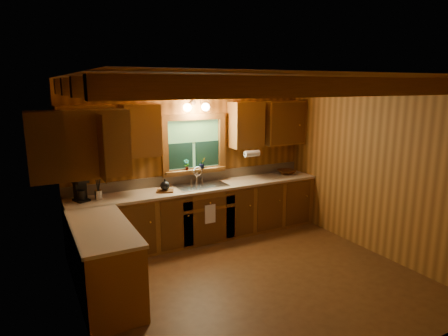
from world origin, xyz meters
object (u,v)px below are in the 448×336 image
coffee_maker (80,190)px  cutting_board (165,191)px  wicker_basket (286,172)px  sink (201,188)px

coffee_maker → cutting_board: (1.21, -0.12, -0.14)m
wicker_basket → cutting_board: bearing=-177.4°
sink → cutting_board: sink is taller
wicker_basket → coffee_maker: bearing=179.9°
sink → coffee_maker: coffee_maker is taller
sink → wicker_basket: sink is taller
sink → wicker_basket: bearing=1.5°
cutting_board → wicker_basket: (2.38, 0.11, 0.03)m
sink → wicker_basket: size_ratio=2.54×
cutting_board → coffee_maker: bearing=-162.6°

